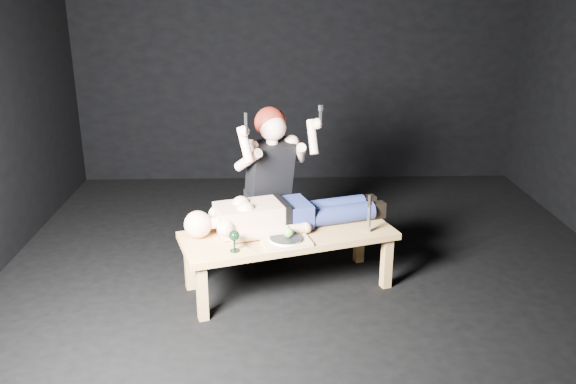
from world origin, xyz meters
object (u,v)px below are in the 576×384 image
object	(u,v)px
table	(288,260)
serving_tray	(286,241)
carving_knife	(369,214)
kneeling_woman	(266,184)
lying_man	(288,210)
goblet	(234,241)

from	to	relation	value
table	serving_tray	distance (m)	0.30
carving_knife	table	bearing A→B (deg)	162.34
serving_tray	kneeling_woman	bearing A→B (deg)	102.04
kneeling_woman	serving_tray	bearing A→B (deg)	-101.19
lying_man	goblet	distance (m)	0.59
lying_man	kneeling_woman	bearing A→B (deg)	98.97
table	carving_knife	xyz separation A→B (m)	(0.59, -0.00, 0.37)
serving_tray	carving_knife	bearing A→B (deg)	15.92
goblet	serving_tray	bearing A→B (deg)	20.36
serving_tray	goblet	xyz separation A→B (m)	(-0.35, -0.13, 0.07)
goblet	carving_knife	size ratio (longest dim) A/B	0.54
table	lying_man	bearing A→B (deg)	70.52
table	kneeling_woman	distance (m)	0.67
carving_knife	serving_tray	bearing A→B (deg)	178.44
lying_man	serving_tray	distance (m)	0.34
lying_man	carving_knife	size ratio (longest dim) A/B	5.21
table	kneeling_woman	xyz separation A→B (m)	(-0.16, 0.47, 0.45)
goblet	carving_knife	xyz separation A→B (m)	(0.97, 0.31, 0.07)
lying_man	kneeling_woman	distance (m)	0.39
carving_knife	goblet	bearing A→B (deg)	-179.91
lying_man	goblet	world-z (taller)	lying_man
table	serving_tray	size ratio (longest dim) A/B	4.60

